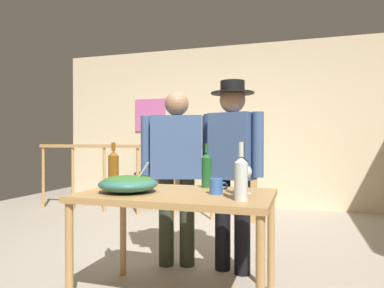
# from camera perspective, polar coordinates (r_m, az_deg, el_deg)

# --- Properties ---
(ground_plane) EXTENTS (8.00, 8.00, 0.00)m
(ground_plane) POSITION_cam_1_polar(r_m,az_deg,el_deg) (3.43, -2.71, -17.81)
(ground_plane) COLOR #9E9384
(back_wall) EXTENTS (6.16, 0.10, 2.67)m
(back_wall) POSITION_cam_1_polar(r_m,az_deg,el_deg) (5.89, 6.39, 3.02)
(back_wall) COLOR beige
(back_wall) RESTS_ON ground_plane
(framed_picture) EXTENTS (0.59, 0.03, 0.57)m
(framed_picture) POSITION_cam_1_polar(r_m,az_deg,el_deg) (6.28, -6.82, 4.72)
(framed_picture) COLOR #C45E9D
(stair_railing) EXTENTS (3.44, 0.10, 1.07)m
(stair_railing) POSITION_cam_1_polar(r_m,az_deg,el_deg) (4.96, -3.68, -4.18)
(stair_railing) COLOR #B2844C
(stair_railing) RESTS_ON ground_plane
(tv_console) EXTENTS (0.90, 0.40, 0.55)m
(tv_console) POSITION_cam_1_polar(r_m,az_deg,el_deg) (5.91, -4.68, -7.29)
(tv_console) COLOR #38281E
(tv_console) RESTS_ON ground_plane
(flat_screen_tv) EXTENTS (0.66, 0.12, 0.48)m
(flat_screen_tv) POSITION_cam_1_polar(r_m,az_deg,el_deg) (5.83, -4.80, -1.93)
(flat_screen_tv) COLOR black
(flat_screen_tv) RESTS_ON tv_console
(serving_table) EXTENTS (1.25, 0.76, 0.74)m
(serving_table) POSITION_cam_1_polar(r_m,az_deg,el_deg) (2.33, -2.50, -9.81)
(serving_table) COLOR #B2844C
(serving_table) RESTS_ON ground_plane
(salad_bowl) EXTENTS (0.39, 0.39, 0.20)m
(salad_bowl) POSITION_cam_1_polar(r_m,az_deg,el_deg) (2.35, -10.40, -6.29)
(salad_bowl) COLOR #337060
(salad_bowl) RESTS_ON serving_table
(wine_glass) EXTENTS (0.08, 0.08, 0.18)m
(wine_glass) POSITION_cam_1_polar(r_m,az_deg,el_deg) (2.29, 8.83, -4.73)
(wine_glass) COLOR silver
(wine_glass) RESTS_ON serving_table
(wine_bottle_clear) EXTENTS (0.08, 0.08, 0.33)m
(wine_bottle_clear) POSITION_cam_1_polar(r_m,az_deg,el_deg) (2.00, 8.04, -5.43)
(wine_bottle_clear) COLOR silver
(wine_bottle_clear) RESTS_ON serving_table
(wine_bottle_amber) EXTENTS (0.08, 0.08, 0.33)m
(wine_bottle_amber) POSITION_cam_1_polar(r_m,az_deg,el_deg) (2.66, -12.74, -3.84)
(wine_bottle_amber) COLOR brown
(wine_bottle_amber) RESTS_ON serving_table
(wine_bottle_green) EXTENTS (0.07, 0.07, 0.32)m
(wine_bottle_green) POSITION_cam_1_polar(r_m,az_deg,el_deg) (2.54, 2.40, -4.17)
(wine_bottle_green) COLOR #1E5628
(wine_bottle_green) RESTS_ON serving_table
(wine_bottle_dark) EXTENTS (0.07, 0.07, 0.33)m
(wine_bottle_dark) POSITION_cam_1_polar(r_m,az_deg,el_deg) (2.18, 8.25, -4.97)
(wine_bottle_dark) COLOR black
(wine_bottle_dark) RESTS_ON serving_table
(mug_blue) EXTENTS (0.12, 0.08, 0.10)m
(mug_blue) POSITION_cam_1_polar(r_m,az_deg,el_deg) (2.24, 4.03, -6.92)
(mug_blue) COLOR #3866B2
(mug_blue) RESTS_ON serving_table
(person_standing_left) EXTENTS (0.60, 0.33, 1.50)m
(person_standing_left) POSITION_cam_1_polar(r_m,az_deg,el_deg) (3.01, -2.52, -3.13)
(person_standing_left) COLOR #2D3323
(person_standing_left) RESTS_ON ground_plane
(person_standing_right) EXTENTS (0.52, 0.36, 1.57)m
(person_standing_right) POSITION_cam_1_polar(r_m,az_deg,el_deg) (2.88, 6.64, -2.67)
(person_standing_right) COLOR black
(person_standing_right) RESTS_ON ground_plane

